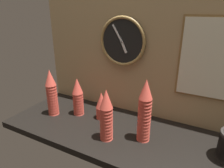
# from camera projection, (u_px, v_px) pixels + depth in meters

# --- Properties ---
(ground_plane) EXTENTS (1.60, 0.56, 0.04)m
(ground_plane) POSITION_uv_depth(u_px,v_px,m) (133.00, 136.00, 1.18)
(ground_plane) COLOR black
(wall_tiled_back) EXTENTS (1.60, 0.03, 1.05)m
(wall_tiled_back) POSITION_uv_depth(u_px,v_px,m) (153.00, 37.00, 1.20)
(wall_tiled_back) COLOR tan
(wall_tiled_back) RESTS_ON ground_plane
(cup_stack_far_left) EXTENTS (0.07, 0.07, 0.32)m
(cup_stack_far_left) POSITION_uv_depth(u_px,v_px,m) (52.00, 93.00, 1.33)
(cup_stack_far_left) COLOR #DB4C3D
(cup_stack_far_left) RESTS_ON ground_plane
(cup_stack_center_right) EXTENTS (0.07, 0.07, 0.36)m
(cup_stack_center_right) POSITION_uv_depth(u_px,v_px,m) (145.00, 111.00, 1.06)
(cup_stack_center_right) COLOR #DB4C3D
(cup_stack_center_right) RESTS_ON ground_plane
(cup_stack_center) EXTENTS (0.07, 0.07, 0.30)m
(cup_stack_center) POSITION_uv_depth(u_px,v_px,m) (106.00, 115.00, 1.07)
(cup_stack_center) COLOR #DB4C3D
(cup_stack_center) RESTS_ON ground_plane
(cup_stack_center_left) EXTENTS (0.07, 0.07, 0.18)m
(cup_stack_center_left) POSITION_uv_depth(u_px,v_px,m) (101.00, 105.00, 1.30)
(cup_stack_center_left) COLOR #DB4C3D
(cup_stack_center_left) RESTS_ON ground_plane
(cup_stack_left) EXTENTS (0.07, 0.07, 0.26)m
(cup_stack_left) POSITION_uv_depth(u_px,v_px,m) (78.00, 97.00, 1.34)
(cup_stack_left) COLOR #DB4C3D
(cup_stack_left) RESTS_ON ground_plane
(wall_clock) EXTENTS (0.32, 0.03, 0.32)m
(wall_clock) POSITION_uv_depth(u_px,v_px,m) (122.00, 41.00, 1.27)
(wall_clock) COLOR black
(menu_board) EXTENTS (0.41, 0.01, 0.46)m
(menu_board) POSITION_uv_depth(u_px,v_px,m) (218.00, 60.00, 1.06)
(menu_board) COLOR olive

